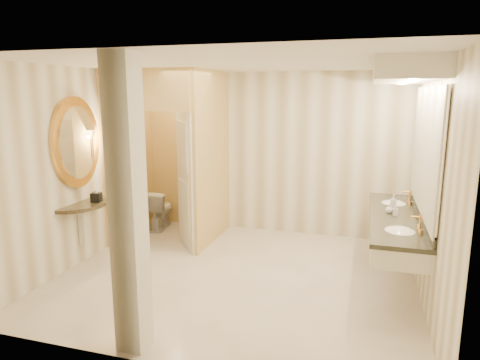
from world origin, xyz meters
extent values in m
plane|color=#F0E5CF|center=(0.00, 0.00, 0.00)|extent=(4.50, 4.50, 0.00)
plane|color=silver|center=(0.00, 0.00, 2.70)|extent=(4.50, 4.50, 0.00)
cube|color=white|center=(0.00, 2.00, 1.35)|extent=(4.50, 0.02, 2.70)
cube|color=white|center=(0.00, -2.00, 1.35)|extent=(4.50, 0.02, 2.70)
cube|color=white|center=(-2.25, 0.00, 1.35)|extent=(0.02, 4.00, 2.70)
cube|color=white|center=(2.25, 0.00, 1.35)|extent=(0.02, 4.00, 2.70)
cube|color=#F2CD7F|center=(-0.80, 1.25, 1.35)|extent=(0.10, 1.50, 2.70)
cube|color=#F2CD7F|center=(-1.93, 0.50, 1.35)|extent=(0.65, 0.10, 2.70)
cube|color=#F2CD7F|center=(-1.20, 0.50, 2.40)|extent=(0.80, 0.10, 0.60)
cube|color=silver|center=(-1.05, 0.81, 1.05)|extent=(0.54, 0.65, 2.10)
cylinder|color=gold|center=(-1.93, 0.43, 1.55)|extent=(0.03, 0.03, 0.30)
cone|color=silver|center=(-1.93, 0.43, 1.75)|extent=(0.14, 0.14, 0.14)
cube|color=silver|center=(1.95, 0.40, 0.73)|extent=(0.60, 2.32, 0.24)
cube|color=black|center=(1.95, 0.40, 0.85)|extent=(0.64, 2.36, 0.05)
cube|color=black|center=(2.23, 0.40, 0.92)|extent=(0.03, 2.32, 0.10)
ellipsoid|color=white|center=(1.95, -0.23, 0.83)|extent=(0.40, 0.44, 0.15)
cylinder|color=gold|center=(2.15, -0.23, 0.96)|extent=(0.03, 0.03, 0.22)
ellipsoid|color=white|center=(1.95, 1.03, 0.83)|extent=(0.40, 0.44, 0.15)
cylinder|color=gold|center=(2.15, 1.03, 0.96)|extent=(0.03, 0.03, 0.22)
cube|color=white|center=(2.23, 0.40, 1.70)|extent=(0.03, 2.32, 1.40)
cube|color=silver|center=(1.95, 0.40, 2.59)|extent=(0.75, 2.52, 0.22)
cylinder|color=black|center=(-2.23, -0.16, 0.85)|extent=(0.94, 0.94, 0.05)
cube|color=silver|center=(-2.19, -0.16, 0.55)|extent=(0.10, 0.10, 0.60)
cylinder|color=gold|center=(-2.21, -0.16, 1.70)|extent=(0.07, 0.94, 0.94)
cylinder|color=white|center=(-2.17, -0.16, 1.70)|extent=(0.02, 0.75, 0.75)
cube|color=silver|center=(-0.45, -1.80, 1.35)|extent=(0.26, 0.26, 2.70)
cube|color=black|center=(-2.00, -0.08, 0.94)|extent=(0.15, 0.15, 0.13)
imported|color=white|center=(-1.89, 1.54, 0.35)|extent=(0.45, 0.71, 0.69)
imported|color=beige|center=(1.93, 0.38, 0.94)|extent=(0.06, 0.06, 0.13)
imported|color=silver|center=(1.86, 0.47, 0.93)|extent=(0.11, 0.11, 0.12)
imported|color=#C6B28C|center=(1.91, 0.57, 0.99)|extent=(0.10, 0.10, 0.22)
camera|label=1|loc=(1.55, -5.02, 2.35)|focal=32.00mm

